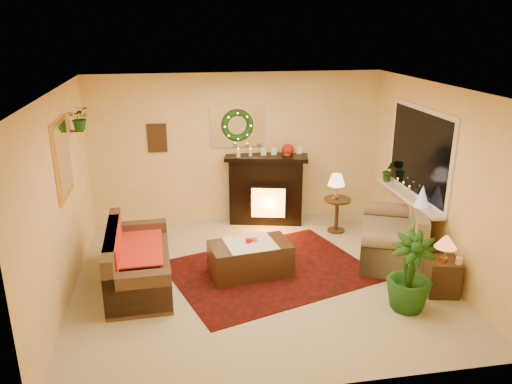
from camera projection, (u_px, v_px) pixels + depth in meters
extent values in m
plane|color=beige|center=(260.00, 278.00, 6.94)|extent=(5.00, 5.00, 0.00)
plane|color=white|center=(261.00, 89.00, 6.10)|extent=(5.00, 5.00, 0.00)
plane|color=#EFD88C|center=(237.00, 149.00, 8.62)|extent=(5.00, 5.00, 0.00)
plane|color=#EFD88C|center=(306.00, 269.00, 4.42)|extent=(5.00, 5.00, 0.00)
plane|color=#EFD88C|center=(60.00, 201.00, 6.12)|extent=(4.50, 4.50, 0.00)
plane|color=#EFD88C|center=(437.00, 180.00, 6.92)|extent=(4.50, 4.50, 0.00)
cube|color=#43160C|center=(270.00, 271.00, 7.14)|extent=(3.15, 2.72, 0.01)
cube|color=#52301A|center=(139.00, 254.00, 6.69)|extent=(0.86, 1.85, 0.78)
cube|color=red|center=(133.00, 247.00, 6.84)|extent=(0.78, 1.27, 0.02)
cube|color=black|center=(266.00, 192.00, 8.74)|extent=(1.31, 0.67, 1.15)
sphere|color=#AD1C0A|center=(288.00, 150.00, 8.56)|extent=(0.21, 0.21, 0.21)
cylinder|color=white|center=(238.00, 155.00, 8.40)|extent=(0.07, 0.07, 0.20)
cylinder|color=white|center=(250.00, 154.00, 8.46)|extent=(0.06, 0.06, 0.17)
cube|color=white|center=(237.00, 126.00, 8.47)|extent=(0.92, 0.02, 0.72)
torus|color=#194719|center=(238.00, 126.00, 8.43)|extent=(0.55, 0.11, 0.55)
cube|color=#381E11|center=(157.00, 138.00, 8.30)|extent=(0.32, 0.03, 0.48)
cube|color=gold|center=(62.00, 159.00, 6.26)|extent=(0.03, 0.84, 1.00)
imported|color=#194719|center=(81.00, 129.00, 6.91)|extent=(0.33, 0.28, 0.36)
cube|color=tan|center=(392.00, 232.00, 7.43)|extent=(1.40, 1.74, 0.88)
cube|color=white|center=(419.00, 153.00, 7.35)|extent=(0.03, 1.86, 1.36)
cube|color=black|center=(419.00, 153.00, 7.35)|extent=(0.02, 1.70, 1.22)
cube|color=white|center=(408.00, 197.00, 7.56)|extent=(0.22, 1.86, 0.04)
cone|color=silver|center=(422.00, 196.00, 7.06)|extent=(0.21, 0.21, 0.32)
imported|color=#225624|center=(389.00, 170.00, 8.17)|extent=(0.26, 0.21, 0.47)
cylinder|color=#361C14|center=(337.00, 213.00, 8.40)|extent=(0.55, 0.55, 0.59)
cone|color=beige|center=(336.00, 182.00, 8.22)|extent=(0.28, 0.28, 0.43)
cube|color=#391E16|center=(442.00, 274.00, 6.48)|extent=(0.47, 0.47, 0.48)
cone|color=orange|center=(446.00, 242.00, 6.29)|extent=(0.28, 0.28, 0.41)
cube|color=#47271B|center=(250.00, 260.00, 6.99)|extent=(1.19, 0.76, 0.47)
cylinder|color=silver|center=(251.00, 244.00, 6.95)|extent=(0.25, 0.25, 0.06)
imported|color=#165816|center=(410.00, 276.00, 6.07)|extent=(2.07, 2.07, 2.95)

